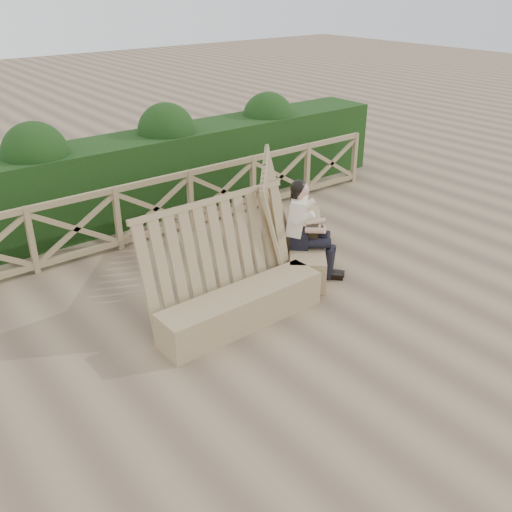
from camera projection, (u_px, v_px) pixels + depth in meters
ground at (287, 322)px, 7.66m from camera, size 60.00×60.00×0.00m
bench at (272, 262)px, 8.34m from camera, size 4.12×2.39×1.62m
woman at (306, 226)px, 8.53m from camera, size 0.84×0.90×1.53m
guardrail at (155, 208)px, 9.88m from camera, size 10.10×0.09×1.10m
hedge at (123, 180)px, 10.64m from camera, size 12.00×1.20×1.50m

